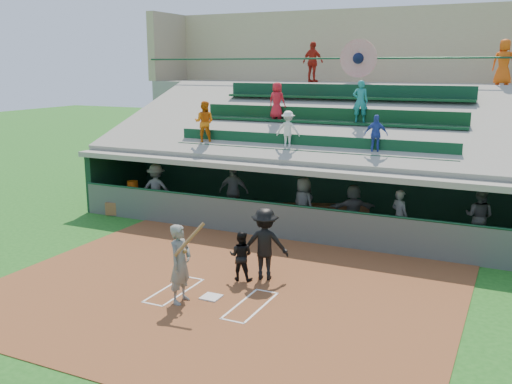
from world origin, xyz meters
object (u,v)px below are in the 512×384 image
at_px(white_table, 132,200).
at_px(batter_at_plate, 180,264).
at_px(catcher, 241,256).
at_px(water_cooler, 133,186).
at_px(home_plate, 211,297).

bearing_deg(white_table, batter_at_plate, -52.00).
xyz_separation_m(catcher, water_cooler, (-6.88, 4.66, 0.27)).
distance_m(home_plate, water_cooler, 9.09).
bearing_deg(home_plate, water_cooler, 138.48).
xyz_separation_m(catcher, white_table, (-6.92, 4.63, -0.27)).
bearing_deg(water_cooler, catcher, -34.13).
distance_m(batter_at_plate, catcher, 1.95).
bearing_deg(batter_at_plate, white_table, 134.32).
xyz_separation_m(white_table, water_cooler, (0.04, 0.03, 0.54)).
relative_size(home_plate, catcher, 0.34).
bearing_deg(water_cooler, white_table, -140.84).
distance_m(home_plate, white_table, 9.06).
bearing_deg(batter_at_plate, catcher, 71.77).
relative_size(batter_at_plate, catcher, 1.55).
bearing_deg(catcher, batter_at_plate, 61.46).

